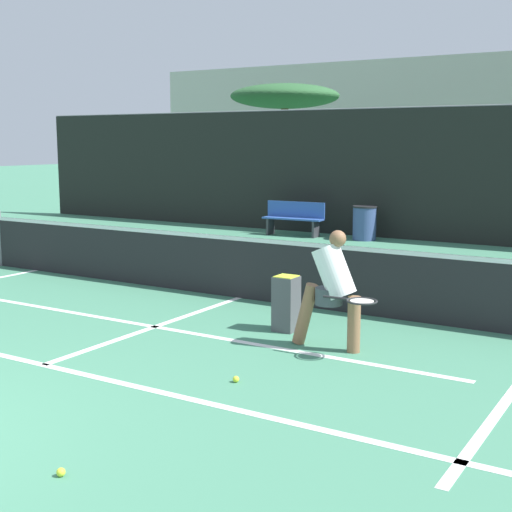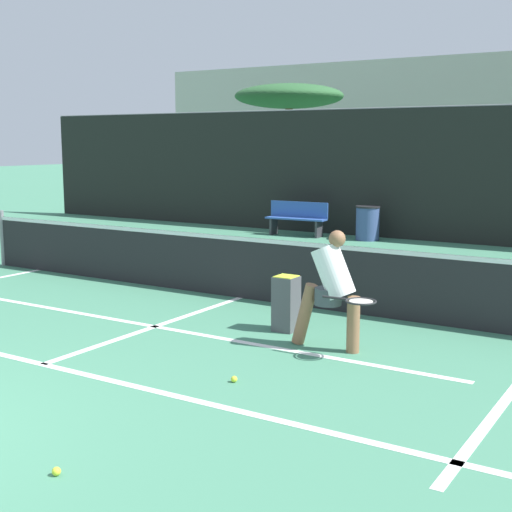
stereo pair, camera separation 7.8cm
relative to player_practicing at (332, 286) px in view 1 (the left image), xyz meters
name	(u,v)px [view 1 (the left image)]	position (x,y,z in m)	size (l,w,h in m)	color
court_baseline_near	(44,365)	(-2.39, -2.19, -0.74)	(11.00, 0.10, 0.01)	white
court_service_line	(155,327)	(-2.39, -0.31, -0.74)	(8.25, 0.10, 0.01)	white
court_center_mark	(159,325)	(-2.39, -0.23, -0.74)	(0.10, 3.91, 0.01)	white
net	(239,265)	(-2.39, 1.72, -0.23)	(11.09, 0.09, 1.07)	slate
fence_back	(411,174)	(-2.39, 9.41, 0.85)	(24.00, 0.06, 3.20)	black
player_practicing	(332,286)	(0.00, 0.00, 0.00)	(1.15, 0.58, 1.40)	#8C6042
tennis_ball_scattered_0	(236,379)	(-0.31, -1.56, -0.71)	(0.07, 0.07, 0.07)	#D1E033
tennis_ball_scattered_5	(61,472)	(-0.28, -3.93, -0.71)	(0.07, 0.07, 0.07)	#D1E033
ball_hopper	(286,302)	(-0.84, 0.43, -0.37)	(0.28, 0.28, 0.71)	#4C4C51
courtside_bench	(294,217)	(-5.14, 8.57, -0.28)	(1.61, 0.46, 0.86)	#2D519E
trash_bin	(364,223)	(-3.29, 8.76, -0.33)	(0.59, 0.59, 0.83)	#384C7F
parked_car	(387,202)	(-4.16, 12.48, -0.12)	(1.80, 4.29, 1.49)	maroon
tree_mid	(285,97)	(-9.68, 16.18, 3.22)	(4.03, 4.03, 4.46)	brown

